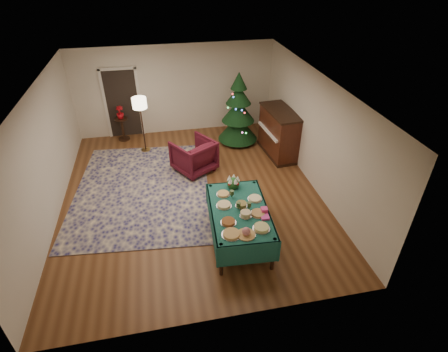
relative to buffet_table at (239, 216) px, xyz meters
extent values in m
plane|color=#593319|center=(-0.75, 1.77, -0.61)|extent=(7.00, 7.00, 0.00)
plane|color=white|center=(-0.75, 1.77, 2.09)|extent=(7.00, 7.00, 0.00)
plane|color=beige|center=(-0.75, 5.27, 0.74)|extent=(6.00, 0.00, 6.00)
plane|color=beige|center=(-0.75, -1.73, 0.74)|extent=(6.00, 0.00, 6.00)
plane|color=beige|center=(-3.75, 1.77, 0.74)|extent=(0.00, 7.00, 7.00)
plane|color=beige|center=(2.25, 1.77, 0.74)|extent=(0.00, 7.00, 7.00)
cube|color=black|center=(-2.35, 5.26, 0.41)|extent=(0.92, 0.02, 2.04)
cube|color=silver|center=(-2.85, 5.25, 0.44)|extent=(0.08, 0.04, 2.14)
cube|color=silver|center=(-1.85, 5.25, 0.44)|extent=(0.08, 0.04, 2.14)
cube|color=silver|center=(-2.35, 5.25, 1.49)|extent=(1.08, 0.04, 0.08)
cube|color=#14144D|center=(-1.91, 2.15, -0.60)|extent=(3.60, 4.49, 0.02)
cylinder|color=black|center=(-0.53, -0.84, -0.23)|extent=(0.07, 0.07, 0.75)
cylinder|color=black|center=(-0.42, 0.90, -0.23)|extent=(0.07, 0.07, 0.75)
cylinder|color=black|center=(0.42, -0.90, -0.23)|extent=(0.07, 0.07, 0.75)
cylinder|color=black|center=(0.53, 0.84, -0.23)|extent=(0.07, 0.07, 0.75)
cube|color=#144646|center=(0.00, 0.00, 0.13)|extent=(1.23, 1.98, 0.04)
cube|color=#144646|center=(0.06, 0.94, -0.09)|extent=(1.14, 0.10, 0.47)
cube|color=#144646|center=(-0.06, -0.94, -0.09)|extent=(1.14, 0.10, 0.47)
cube|color=#144646|center=(0.54, -0.03, -0.09)|extent=(0.15, 1.94, 0.47)
cube|color=#144646|center=(-0.54, 0.03, -0.09)|extent=(0.15, 1.94, 0.47)
cylinder|color=silver|center=(-0.31, -0.65, 0.16)|extent=(0.35, 0.35, 0.01)
cylinder|color=tan|center=(-0.31, -0.65, 0.18)|extent=(0.30, 0.30, 0.04)
cylinder|color=silver|center=(-0.05, -0.71, 0.16)|extent=(0.34, 0.34, 0.01)
sphere|color=#CC727A|center=(-0.05, -0.71, 0.24)|extent=(0.15, 0.15, 0.15)
cylinder|color=silver|center=(0.26, -0.61, 0.16)|extent=(0.32, 0.32, 0.01)
cylinder|color=#D8D172|center=(0.26, -0.61, 0.19)|extent=(0.27, 0.27, 0.05)
cylinder|color=silver|center=(-0.29, -0.33, 0.16)|extent=(0.30, 0.30, 0.01)
cylinder|color=brown|center=(-0.29, -0.33, 0.18)|extent=(0.25, 0.25, 0.04)
cylinder|color=silver|center=(0.07, -0.21, 0.16)|extent=(0.23, 0.23, 0.01)
cylinder|color=tan|center=(0.07, -0.21, 0.21)|extent=(0.20, 0.20, 0.09)
cylinder|color=silver|center=(0.31, -0.20, 0.16)|extent=(0.31, 0.31, 0.01)
cylinder|color=#B2844C|center=(0.31, -0.20, 0.18)|extent=(0.26, 0.26, 0.03)
cylinder|color=silver|center=(-0.27, 0.18, 0.16)|extent=(0.31, 0.31, 0.01)
cylinder|color=#D8BF7F|center=(-0.27, 0.18, 0.18)|extent=(0.26, 0.26, 0.04)
cylinder|color=silver|center=(0.06, 0.11, 0.16)|extent=(0.24, 0.24, 0.01)
cylinder|color=maroon|center=(0.06, 0.11, 0.19)|extent=(0.21, 0.21, 0.06)
cylinder|color=silver|center=(0.38, 0.26, 0.16)|extent=(0.30, 0.30, 0.01)
cylinder|color=#F2EACC|center=(0.38, 0.26, 0.18)|extent=(0.25, 0.25, 0.03)
cylinder|color=silver|center=(-0.21, 0.54, 0.16)|extent=(0.28, 0.28, 0.01)
cylinder|color=tan|center=(-0.21, 0.54, 0.18)|extent=(0.24, 0.24, 0.03)
cone|color=#2D471E|center=(-0.06, 0.40, 0.20)|extent=(0.07, 0.07, 0.09)
cylinder|color=#2D471E|center=(-0.06, 0.40, 0.28)|extent=(0.08, 0.08, 0.09)
cone|color=#2D471E|center=(0.18, -0.03, 0.20)|extent=(0.07, 0.07, 0.09)
cylinder|color=#2D471E|center=(0.18, -0.03, 0.28)|extent=(0.08, 0.08, 0.09)
cone|color=#2D471E|center=(-0.02, 0.00, 0.20)|extent=(0.07, 0.07, 0.09)
cylinder|color=#2D471E|center=(-0.02, 0.00, 0.28)|extent=(0.08, 0.08, 0.09)
cube|color=#EF42AB|center=(0.41, -0.33, 0.17)|extent=(0.16, 0.16, 0.04)
cube|color=#EF428F|center=(0.44, -0.17, 0.20)|extent=(0.13, 0.13, 0.10)
sphere|color=#1E4C1E|center=(0.05, 0.75, 0.25)|extent=(0.26, 0.26, 0.26)
cone|color=white|center=(0.14, 0.75, 0.37)|extent=(0.10, 0.10, 0.12)
cone|color=white|center=(0.07, 0.84, 0.37)|extent=(0.10, 0.10, 0.12)
cone|color=white|center=(-0.03, 0.81, 0.37)|extent=(0.10, 0.10, 0.12)
cone|color=white|center=(-0.03, 0.70, 0.37)|extent=(0.10, 0.10, 0.12)
cone|color=white|center=(0.07, 0.67, 0.37)|extent=(0.10, 0.10, 0.12)
sphere|color=#B20C0F|center=(0.14, 0.82, 0.29)|extent=(0.07, 0.07, 0.07)
sphere|color=#B20C0F|center=(-0.02, 0.84, 0.29)|extent=(0.07, 0.07, 0.07)
sphere|color=#B20C0F|center=(-0.05, 0.69, 0.29)|extent=(0.07, 0.07, 0.07)
sphere|color=#B20C0F|center=(0.11, 0.66, 0.29)|extent=(0.07, 0.07, 0.07)
imported|color=#4C101D|center=(-0.55, 2.78, -0.12)|extent=(1.26, 1.24, 0.96)
cylinder|color=#A57F3F|center=(-1.81, 4.13, -0.59)|extent=(0.27, 0.27, 0.03)
cylinder|color=black|center=(-1.81, 4.13, 0.13)|extent=(0.04, 0.04, 1.46)
cylinder|color=#FFEABF|center=(-1.81, 4.13, 0.86)|extent=(0.39, 0.39, 0.29)
cylinder|color=black|center=(-2.45, 4.97, -0.59)|extent=(0.35, 0.35, 0.04)
cylinder|color=black|center=(-2.45, 4.97, -0.26)|extent=(0.08, 0.08, 0.64)
cylinder|color=black|center=(-2.45, 4.97, 0.08)|extent=(0.39, 0.39, 0.03)
imported|color=#AC0C14|center=(-2.45, 4.97, 0.20)|extent=(0.21, 0.38, 0.21)
cylinder|color=black|center=(0.95, 4.14, -0.52)|extent=(0.13, 0.13, 0.17)
cone|color=black|center=(0.95, 4.14, -0.12)|extent=(1.27, 1.27, 0.75)
cone|color=black|center=(0.95, 4.14, 0.41)|extent=(1.04, 1.04, 0.64)
cone|color=black|center=(0.95, 4.14, 0.89)|extent=(0.79, 0.79, 0.53)
cone|color=black|center=(0.95, 4.14, 1.29)|extent=(0.51, 0.51, 0.48)
cube|color=black|center=(1.91, 3.19, -0.56)|extent=(0.78, 1.55, 0.08)
cube|color=#35170D|center=(1.91, 3.19, 0.05)|extent=(0.76, 1.53, 1.23)
cube|color=black|center=(1.91, 3.19, 0.69)|extent=(0.81, 1.58, 0.05)
cube|color=white|center=(1.59, 3.16, 0.14)|extent=(0.24, 1.28, 0.06)
camera|label=1|loc=(-1.34, -5.09, 4.42)|focal=28.00mm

